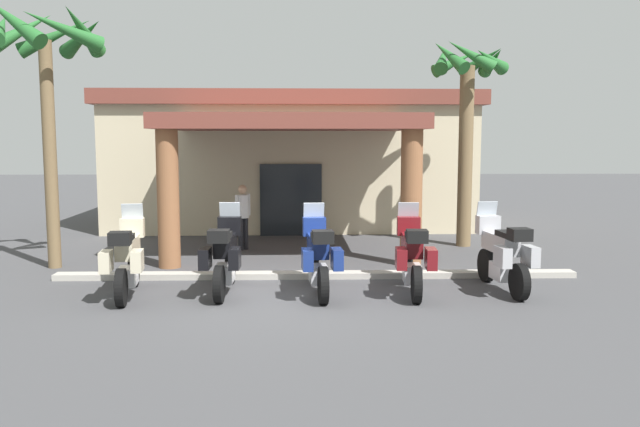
% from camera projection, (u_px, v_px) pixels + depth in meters
% --- Properties ---
extents(ground_plane, '(80.00, 80.00, 0.00)m').
position_uv_depth(ground_plane, '(285.00, 297.00, 11.94)').
color(ground_plane, '#424244').
extents(motel_building, '(11.70, 11.11, 4.26)m').
position_uv_depth(motel_building, '(291.00, 158.00, 21.75)').
color(motel_building, beige).
rests_on(motel_building, ground_plane).
extents(motorcycle_cream, '(0.76, 2.21, 1.61)m').
position_uv_depth(motorcycle_cream, '(127.00, 258.00, 11.88)').
color(motorcycle_cream, black).
rests_on(motorcycle_cream, ground_plane).
extents(motorcycle_black, '(0.71, 2.21, 1.61)m').
position_uv_depth(motorcycle_black, '(225.00, 256.00, 12.14)').
color(motorcycle_black, black).
rests_on(motorcycle_black, ground_plane).
extents(motorcycle_blue, '(0.73, 2.21, 1.61)m').
position_uv_depth(motorcycle_blue, '(319.00, 257.00, 12.06)').
color(motorcycle_blue, black).
rests_on(motorcycle_blue, ground_plane).
extents(motorcycle_maroon, '(0.73, 2.21, 1.61)m').
position_uv_depth(motorcycle_maroon, '(412.00, 256.00, 12.13)').
color(motorcycle_maroon, black).
rests_on(motorcycle_maroon, ground_plane).
extents(motorcycle_silver, '(0.74, 2.21, 1.61)m').
position_uv_depth(motorcycle_silver, '(503.00, 254.00, 12.32)').
color(motorcycle_silver, black).
rests_on(motorcycle_silver, ground_plane).
extents(pedestrian, '(0.36, 0.44, 1.67)m').
position_uv_depth(pedestrian, '(243.00, 213.00, 16.80)').
color(pedestrian, black).
rests_on(pedestrian, ground_plane).
extents(palm_tree_roadside, '(2.64, 2.66, 5.83)m').
position_uv_depth(palm_tree_roadside, '(47.00, 56.00, 14.10)').
color(palm_tree_roadside, brown).
rests_on(palm_tree_roadside, ground_plane).
extents(palm_tree_near_portico, '(2.10, 2.11, 5.44)m').
position_uv_depth(palm_tree_near_portico, '(468.00, 95.00, 17.06)').
color(palm_tree_near_portico, brown).
rests_on(palm_tree_near_portico, ground_plane).
extents(curb_strip, '(10.65, 0.36, 0.12)m').
position_uv_depth(curb_strip, '(317.00, 275.00, 13.53)').
color(curb_strip, '#ADA89E').
rests_on(curb_strip, ground_plane).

